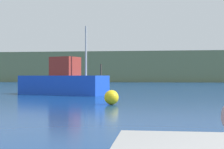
# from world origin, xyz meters

# --- Properties ---
(hillside_backdrop) EXTENTS (140.00, 13.73, 6.07)m
(hillside_backdrop) POSITION_xyz_m (0.00, 70.80, 3.04)
(hillside_backdrop) COLOR #6B7A51
(hillside_backdrop) RESTS_ON ground
(fishing_boat_blue) EXTENTS (6.17, 3.74, 4.28)m
(fishing_boat_blue) POSITION_xyz_m (-7.53, 19.21, 0.81)
(fishing_boat_blue) COLOR blue
(fishing_boat_blue) RESTS_ON ground
(mooring_buoy) EXTENTS (0.60, 0.60, 0.60)m
(mooring_buoy) POSITION_xyz_m (-3.47, 11.86, 0.30)
(mooring_buoy) COLOR yellow
(mooring_buoy) RESTS_ON ground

